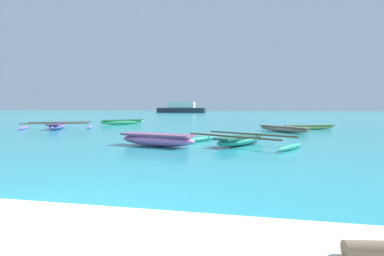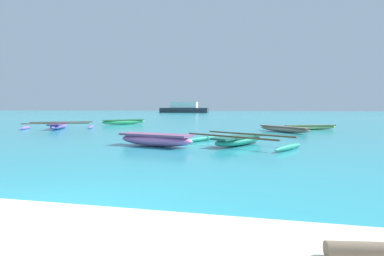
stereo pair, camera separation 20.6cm
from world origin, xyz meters
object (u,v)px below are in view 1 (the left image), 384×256
(moored_boat_0, at_px, (157,139))
(moored_boat_2, at_px, (241,140))
(moored_boat_1, at_px, (58,126))
(moored_boat_4, at_px, (283,129))
(moored_boat_5, at_px, (309,127))
(moored_boat_3, at_px, (123,122))
(distant_ferry, at_px, (181,108))

(moored_boat_0, distance_m, moored_boat_2, 3.34)
(moored_boat_1, xyz_separation_m, moored_boat_4, (15.30, 0.33, -0.01))
(moored_boat_0, height_order, moored_boat_5, moored_boat_0)
(moored_boat_3, height_order, moored_boat_4, moored_boat_3)
(moored_boat_3, bearing_deg, moored_boat_0, -107.21)
(moored_boat_2, bearing_deg, moored_boat_4, 11.26)
(moored_boat_1, relative_size, moored_boat_2, 1.06)
(moored_boat_1, xyz_separation_m, distant_ferry, (-6.05, 62.17, 0.98))
(moored_boat_1, height_order, moored_boat_2, moored_boat_1)
(moored_boat_1, bearing_deg, moored_boat_3, 134.81)
(moored_boat_2, bearing_deg, moored_boat_3, 70.27)
(distant_ferry, bearing_deg, moored_boat_5, -68.61)
(moored_boat_5, distance_m, distant_ferry, 63.86)
(moored_boat_2, bearing_deg, moored_boat_1, 92.50)
(moored_boat_2, xyz_separation_m, moored_boat_3, (-10.79, 12.50, 0.04))
(moored_boat_2, xyz_separation_m, distant_ferry, (-19.06, 68.79, 1.00))
(moored_boat_1, xyz_separation_m, moored_boat_5, (17.23, 2.72, -0.04))
(moored_boat_5, relative_size, distant_ferry, 0.28)
(moored_boat_4, height_order, moored_boat_5, moored_boat_4)
(moored_boat_1, relative_size, moored_boat_4, 1.60)
(moored_boat_2, height_order, moored_boat_5, moored_boat_2)
(moored_boat_0, relative_size, moored_boat_2, 0.70)
(moored_boat_0, distance_m, moored_boat_3, 15.48)
(moored_boat_5, bearing_deg, moored_boat_4, -150.23)
(moored_boat_4, bearing_deg, moored_boat_5, 98.12)
(moored_boat_3, bearing_deg, moored_boat_2, -95.83)
(moored_boat_4, bearing_deg, distant_ferry, 156.28)
(moored_boat_0, bearing_deg, moored_boat_4, 69.95)
(moored_boat_0, xyz_separation_m, moored_boat_1, (-9.82, 7.60, -0.05))
(moored_boat_0, relative_size, distant_ferry, 0.25)
(moored_boat_1, relative_size, moored_boat_5, 1.37)
(moored_boat_3, distance_m, distant_ferry, 56.90)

